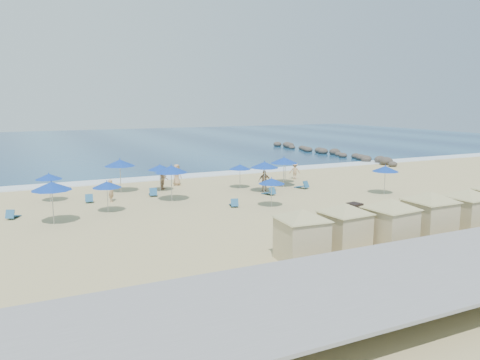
% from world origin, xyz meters
% --- Properties ---
extents(ground, '(160.00, 160.00, 0.00)m').
position_xyz_m(ground, '(0.00, 0.00, 0.00)').
color(ground, tan).
rests_on(ground, ground).
extents(ocean, '(160.00, 80.00, 0.06)m').
position_xyz_m(ocean, '(0.00, 55.00, 0.03)').
color(ocean, navy).
rests_on(ocean, ground).
extents(surf_line, '(160.00, 2.50, 0.08)m').
position_xyz_m(surf_line, '(0.00, 15.50, 0.04)').
color(surf_line, white).
rests_on(surf_line, ground).
extents(seawall, '(160.00, 6.10, 1.22)m').
position_xyz_m(seawall, '(0.00, -13.50, 0.65)').
color(seawall, gray).
rests_on(seawall, ground).
extents(rock_jetty, '(2.56, 26.66, 0.96)m').
position_xyz_m(rock_jetty, '(24.01, 24.90, 0.36)').
color(rock_jetty, '#302B28').
rests_on(rock_jetty, ground).
extents(trash_bin, '(0.89, 0.89, 0.79)m').
position_xyz_m(trash_bin, '(5.03, -3.88, 0.40)').
color(trash_bin, black).
rests_on(trash_bin, ground).
extents(cabana_0, '(4.23, 4.23, 2.66)m').
position_xyz_m(cabana_0, '(-2.70, -9.62, 1.52)').
color(cabana_0, tan).
rests_on(cabana_0, ground).
extents(cabana_1, '(4.16, 4.16, 2.61)m').
position_xyz_m(cabana_1, '(-0.12, -9.38, 1.50)').
color(cabana_1, tan).
rests_on(cabana_1, ground).
extents(cabana_2, '(4.35, 4.35, 2.74)m').
position_xyz_m(cabana_2, '(2.22, -9.94, 1.57)').
color(cabana_2, tan).
rests_on(cabana_2, ground).
extents(cabana_3, '(4.52, 4.52, 2.83)m').
position_xyz_m(cabana_3, '(5.06, -9.73, 1.62)').
color(cabana_3, tan).
rests_on(cabana_3, ground).
extents(cabana_4, '(4.29, 4.29, 2.69)m').
position_xyz_m(cabana_4, '(8.07, -9.62, 1.54)').
color(cabana_4, tan).
rests_on(cabana_4, ground).
extents(umbrella_0, '(1.87, 1.87, 2.13)m').
position_xyz_m(umbrella_0, '(-11.98, 8.81, 1.84)').
color(umbrella_0, '#A5A8AD').
rests_on(umbrella_0, ground).
extents(umbrella_1, '(2.31, 2.31, 2.63)m').
position_xyz_m(umbrella_1, '(-12.25, 2.09, 2.28)').
color(umbrella_1, '#A5A8AD').
rests_on(umbrella_1, ground).
extents(umbrella_2, '(2.40, 2.40, 2.74)m').
position_xyz_m(umbrella_2, '(-6.69, 10.10, 2.37)').
color(umbrella_2, '#A5A8AD').
rests_on(umbrella_2, ground).
extents(umbrella_3, '(1.87, 1.87, 2.13)m').
position_xyz_m(umbrella_3, '(-8.86, 3.67, 1.85)').
color(umbrella_3, '#A5A8AD').
rests_on(umbrella_3, ground).
extents(umbrella_4, '(1.96, 1.96, 2.23)m').
position_xyz_m(umbrella_4, '(-3.71, 9.31, 1.93)').
color(umbrella_4, '#A5A8AD').
rests_on(umbrella_4, ground).
extents(umbrella_5, '(2.38, 2.38, 2.71)m').
position_xyz_m(umbrella_5, '(-4.06, 5.21, 2.35)').
color(umbrella_5, '#A5A8AD').
rests_on(umbrella_5, ground).
extents(umbrella_6, '(1.82, 1.82, 2.07)m').
position_xyz_m(umbrella_6, '(1.50, 0.50, 1.80)').
color(umbrella_6, '#A5A8AD').
rests_on(umbrella_6, ground).
extents(umbrella_7, '(1.82, 1.82, 2.07)m').
position_xyz_m(umbrella_7, '(2.57, 7.64, 1.80)').
color(umbrella_7, '#A5A8AD').
rests_on(umbrella_7, ground).
extents(umbrella_8, '(2.24, 2.24, 2.55)m').
position_xyz_m(umbrella_8, '(3.54, 5.22, 2.21)').
color(umbrella_8, '#A5A8AD').
rests_on(umbrella_8, ground).
extents(umbrella_9, '(1.96, 1.96, 2.23)m').
position_xyz_m(umbrella_9, '(7.31, 8.28, 1.93)').
color(umbrella_9, '#A5A8AD').
rests_on(umbrella_9, ground).
extents(umbrella_10, '(2.29, 2.29, 2.61)m').
position_xyz_m(umbrella_10, '(6.16, 6.62, 2.26)').
color(umbrella_10, '#A5A8AD').
rests_on(umbrella_10, ground).
extents(umbrella_11, '(2.03, 2.03, 2.31)m').
position_xyz_m(umbrella_11, '(11.56, 0.50, 2.00)').
color(umbrella_11, '#A5A8AD').
rests_on(umbrella_11, ground).
extents(beach_chair_0, '(0.94, 1.26, 0.63)m').
position_xyz_m(beach_chair_0, '(-14.45, 4.59, 0.22)').
color(beach_chair_0, '#235883').
rests_on(beach_chair_0, ground).
extents(beach_chair_1, '(0.65, 1.24, 0.65)m').
position_xyz_m(beach_chair_1, '(-9.50, 7.45, 0.23)').
color(beach_chair_1, '#235883').
rests_on(beach_chair_1, ground).
extents(beach_chair_2, '(0.80, 1.34, 0.69)m').
position_xyz_m(beach_chair_2, '(-4.78, 7.66, 0.24)').
color(beach_chair_2, '#235883').
rests_on(beach_chair_2, ground).
extents(beach_chair_3, '(0.80, 1.23, 0.62)m').
position_xyz_m(beach_chair_3, '(-0.78, 1.66, 0.22)').
color(beach_chair_3, '#235883').
rests_on(beach_chair_3, ground).
extents(beach_chair_4, '(0.75, 1.27, 0.65)m').
position_xyz_m(beach_chair_4, '(3.44, 4.17, 0.23)').
color(beach_chair_4, '#235883').
rests_on(beach_chair_4, ground).
extents(beach_chair_5, '(0.91, 1.34, 0.68)m').
position_xyz_m(beach_chair_5, '(7.23, 5.31, 0.24)').
color(beach_chair_5, '#235883').
rests_on(beach_chair_5, ground).
extents(beachgoer_0, '(0.60, 0.70, 1.63)m').
position_xyz_m(beachgoer_0, '(-7.99, 6.94, 0.81)').
color(beachgoer_0, tan).
rests_on(beachgoer_0, ground).
extents(beachgoer_1, '(1.11, 1.17, 1.90)m').
position_xyz_m(beachgoer_1, '(-3.19, 9.99, 0.95)').
color(beachgoer_1, tan).
rests_on(beachgoer_1, ground).
extents(beachgoer_2, '(1.07, 0.62, 1.71)m').
position_xyz_m(beachgoer_2, '(3.77, 5.61, 0.86)').
color(beachgoer_2, tan).
rests_on(beachgoer_2, ground).
extents(beachgoer_3, '(1.16, 1.00, 1.56)m').
position_xyz_m(beachgoer_3, '(9.17, 9.61, 0.78)').
color(beachgoer_3, tan).
rests_on(beachgoer_3, ground).
extents(beachgoer_4, '(1.06, 0.91, 1.83)m').
position_xyz_m(beachgoer_4, '(-1.68, 11.27, 0.91)').
color(beachgoer_4, tan).
rests_on(beachgoer_4, ground).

